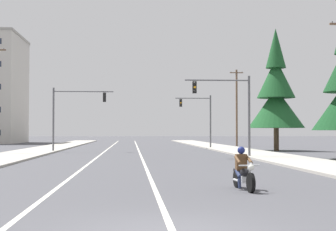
{
  "coord_description": "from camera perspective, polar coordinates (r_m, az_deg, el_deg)",
  "views": [
    {
      "loc": [
        -0.76,
        -9.95,
        1.97
      ],
      "look_at": [
        1.22,
        16.62,
        2.83
      ],
      "focal_mm": 53.66,
      "sensor_mm": 36.0,
      "label": 1
    }
  ],
  "objects": [
    {
      "name": "sidewalk_kerb_left",
      "position": [
        50.83,
        -14.72,
        -3.92
      ],
      "size": [
        4.4,
        110.0,
        0.14
      ],
      "primitive_type": "cube",
      "color": "#ADA89E",
      "rests_on": "ground"
    },
    {
      "name": "traffic_signal_mid_right",
      "position": [
        58.47,
        3.72,
        0.21
      ],
      "size": [
        4.19,
        0.37,
        6.2
      ],
      "color": "#56565B",
      "rests_on": "ground"
    },
    {
      "name": "ground_plane",
      "position": [
        10.17,
        0.1,
        -13.02
      ],
      "size": [
        400.0,
        400.0,
        0.0
      ],
      "primitive_type": "plane",
      "color": "#47474C"
    },
    {
      "name": "conifer_tree_right_verge_far",
      "position": [
        52.72,
        12.17,
        2.36
      ],
      "size": [
        5.74,
        5.74,
        12.62
      ],
      "color": "#4C3828",
      "rests_on": "ground"
    },
    {
      "name": "traffic_signal_near_right",
      "position": [
        38.19,
        7.12,
        1.38
      ],
      "size": [
        4.99,
        0.37,
        6.2
      ],
      "color": "#56565B",
      "rests_on": "ground"
    },
    {
      "name": "utility_pole_right_far",
      "position": [
        68.32,
        7.81,
        1.02
      ],
      "size": [
        1.82,
        0.26,
        10.33
      ],
      "color": "brown",
      "rests_on": "ground"
    },
    {
      "name": "motorcycle_with_rider",
      "position": [
        17.25,
        8.53,
        -6.42
      ],
      "size": [
        0.7,
        2.19,
        1.46
      ],
      "color": "black",
      "rests_on": "ground"
    },
    {
      "name": "sidewalk_kerb_right",
      "position": [
        51.12,
        7.87,
        -3.95
      ],
      "size": [
        4.4,
        110.0,
        0.14
      ],
      "primitive_type": "cube",
      "color": "#ADA89E",
      "rests_on": "ground"
    },
    {
      "name": "traffic_signal_near_left",
      "position": [
        49.36,
        -10.92,
        0.74
      ],
      "size": [
        5.84,
        0.37,
        6.2
      ],
      "color": "#56565B",
      "rests_on": "ground"
    },
    {
      "name": "lane_stripe_left",
      "position": [
        55.05,
        -6.93,
        -3.87
      ],
      "size": [
        0.16,
        100.0,
        0.01
      ],
      "primitive_type": "cube",
      "color": "beige",
      "rests_on": "ground"
    },
    {
      "name": "lane_stripe_center",
      "position": [
        54.99,
        -3.39,
        -3.88
      ],
      "size": [
        0.16,
        100.0,
        0.01
      ],
      "primitive_type": "cube",
      "color": "beige",
      "rests_on": "ground"
    }
  ]
}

